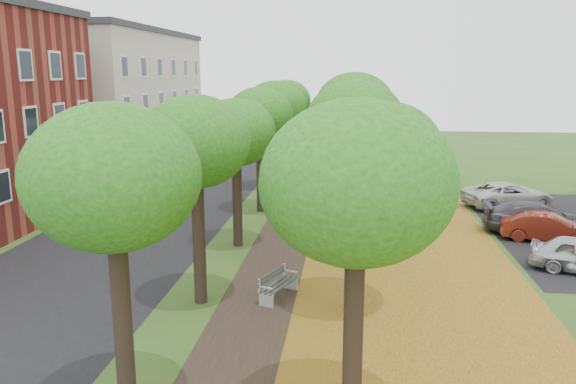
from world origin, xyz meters
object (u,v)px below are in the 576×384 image
(bench, at_px, (277,284))
(car_grey, at_px, (538,218))
(car_white, at_px, (508,195))
(car_red, at_px, (547,227))

(bench, relative_size, car_grey, 0.39)
(bench, relative_size, car_white, 0.39)
(car_red, distance_m, car_white, 6.33)
(car_white, bearing_deg, bench, 122.34)
(bench, xyz_separation_m, car_red, (10.80, 7.44, 0.18))
(bench, distance_m, car_white, 17.50)
(car_red, relative_size, car_grey, 0.79)
(car_grey, distance_m, car_white, 5.05)
(car_red, height_order, car_grey, car_grey)
(car_red, bearing_deg, car_grey, 13.72)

